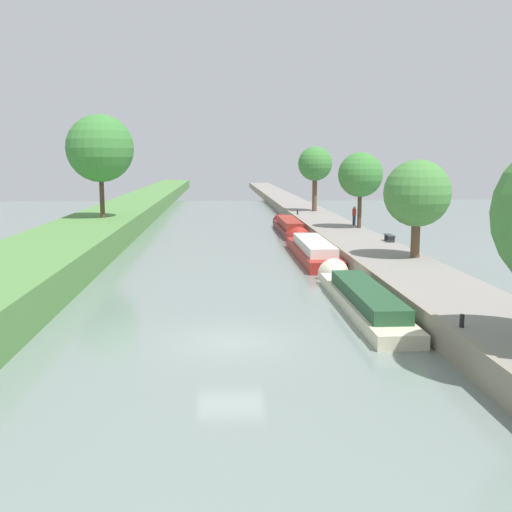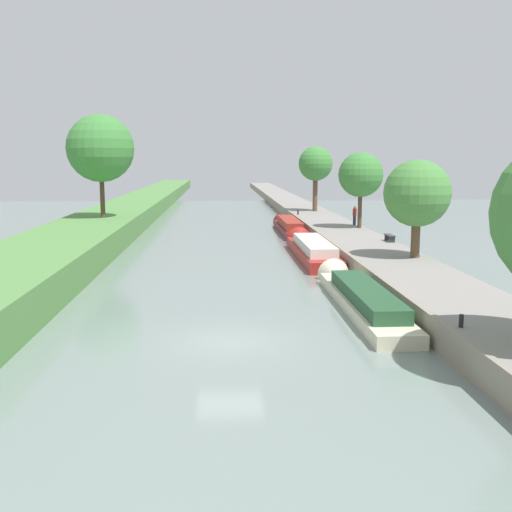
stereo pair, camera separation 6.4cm
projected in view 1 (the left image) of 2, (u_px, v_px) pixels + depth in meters
name	position (u px, v px, depth m)	size (l,w,h in m)	color
ground_plane	(230.00, 342.00, 22.81)	(160.00, 160.00, 0.00)	slate
right_towpath	(484.00, 323.00, 23.32)	(4.44, 260.00, 1.11)	gray
stone_quay	(425.00, 323.00, 23.17)	(0.25, 260.00, 1.16)	gray
narrowboat_cream	(359.00, 296.00, 28.38)	(1.90, 13.44, 1.80)	beige
narrowboat_red	(311.00, 249.00, 42.77)	(2.17, 13.51, 2.06)	maroon
narrowboat_maroon	(288.00, 226.00, 57.32)	(1.80, 13.17, 1.89)	maroon
tree_rightbank_midnear	(417.00, 194.00, 34.95)	(3.87, 3.87, 5.68)	brown
tree_rightbank_midfar	(360.00, 175.00, 50.25)	(3.70, 3.70, 6.28)	#4C3828
tree_rightbank_far	(315.00, 164.00, 66.89)	(3.77, 3.77, 7.12)	brown
tree_leftbank_downstream	(100.00, 148.00, 51.16)	(5.68, 5.68, 8.70)	#4C3828
person_walking	(354.00, 215.00, 53.09)	(0.34, 0.34, 1.66)	#282D42
mooring_bollard_near	(462.00, 321.00, 20.67)	(0.16, 0.16, 0.45)	black
mooring_bollard_far	(298.00, 212.00, 63.45)	(0.16, 0.16, 0.45)	black
park_bench	(390.00, 236.00, 42.46)	(0.44, 1.50, 0.47)	#333338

